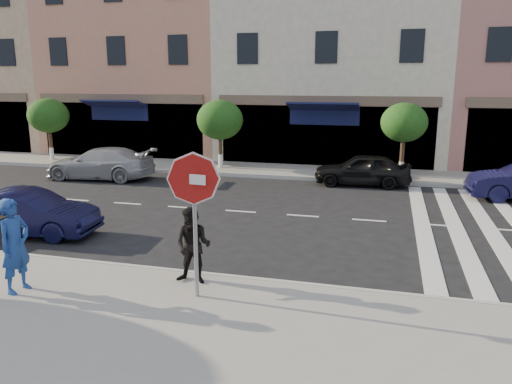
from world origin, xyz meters
The scene contains 14 objects.
ground centered at (0.00, 0.00, 0.00)m, with size 120.00×120.00×0.00m, color black.
sidewalk_near centered at (0.00, -3.75, 0.07)m, with size 60.00×4.50×0.15m, color gray.
sidewalk_far centered at (0.00, 11.00, 0.07)m, with size 60.00×3.00×0.15m, color gray.
building_west_mid centered at (-11.00, 17.00, 7.00)m, with size 10.00×9.00×14.00m, color tan.
building_centre centered at (-0.50, 17.00, 5.50)m, with size 11.00×9.00×11.00m, color beige.
street_tree_wa centered at (-14.00, 10.80, 2.33)m, with size 2.00×2.00×3.05m.
street_tree_wb centered at (-5.00, 10.80, 2.31)m, with size 2.10×2.10×3.06m.
street_tree_c centered at (3.00, 10.80, 2.36)m, with size 1.90×1.90×3.04m.
stop_sign centered at (-0.88, -2.61, 2.11)m, with size 0.96×0.16×2.72m.
photographer centered at (-4.25, -3.25, 1.06)m, with size 0.66×0.44×1.82m, color navy.
walker centered at (-1.18, -2.00, 0.92)m, with size 0.75×0.58×1.53m, color black.
car_near_mid centered at (-6.81, 0.18, 0.61)m, with size 1.30×3.73×1.23m, color black.
car_far_left centered at (-9.24, 7.60, 0.66)m, with size 1.85×4.55×1.32m, color #A1A1A6.
car_far_mid centered at (1.49, 9.10, 0.63)m, with size 1.50×3.72×1.27m, color black.
Camera 1 is at (2.42, -10.68, 4.11)m, focal length 35.00 mm.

